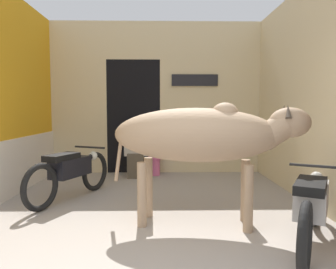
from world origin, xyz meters
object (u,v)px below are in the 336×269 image
shopkeeper_seated (136,147)px  plastic_stool (155,165)px  cow (202,136)px  motorcycle_far (71,171)px  motorcycle_near (312,204)px

shopkeeper_seated → plastic_stool: shopkeeper_seated is taller
plastic_stool → cow: bearing=-78.0°
cow → motorcycle_far: size_ratio=1.33×
motorcycle_near → plastic_stool: size_ratio=4.57×
cow → plastic_stool: 3.11m
shopkeeper_seated → plastic_stool: 0.59m
motorcycle_far → plastic_stool: 2.23m
motorcycle_far → shopkeeper_seated: size_ratio=1.47×
cow → plastic_stool: cow is taller
shopkeeper_seated → motorcycle_near: bearing=-59.1°
cow → motorcycle_far: cow is taller
cow → motorcycle_near: bearing=-32.5°
cow → motorcycle_near: cow is taller
motorcycle_far → shopkeeper_seated: bearing=62.3°
plastic_stool → motorcycle_near: bearing=-65.3°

